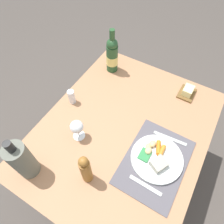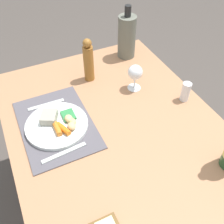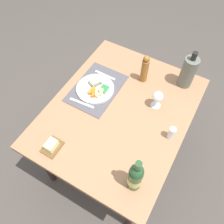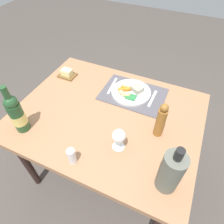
# 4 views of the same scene
# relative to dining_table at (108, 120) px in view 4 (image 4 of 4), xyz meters

# --- Properties ---
(ground_plane) EXTENTS (8.00, 8.00, 0.00)m
(ground_plane) POSITION_rel_dining_table_xyz_m (0.00, 0.00, -0.66)
(ground_plane) COLOR #4B433E
(dining_table) EXTENTS (1.18, 0.94, 0.73)m
(dining_table) POSITION_rel_dining_table_xyz_m (0.00, 0.00, 0.00)
(dining_table) COLOR #A77450
(dining_table) RESTS_ON ground_plane
(placemat) EXTENTS (0.44, 0.31, 0.01)m
(placemat) POSITION_rel_dining_table_xyz_m (-0.09, -0.24, 0.07)
(placemat) COLOR #534F56
(placemat) RESTS_ON dining_table
(dinner_plate) EXTENTS (0.28, 0.28, 0.05)m
(dinner_plate) POSITION_rel_dining_table_xyz_m (-0.07, -0.24, 0.09)
(dinner_plate) COLOR silver
(dinner_plate) RESTS_ON placemat
(fork) EXTENTS (0.02, 0.18, 0.00)m
(fork) POSITION_rel_dining_table_xyz_m (-0.23, -0.25, 0.08)
(fork) COLOR silver
(fork) RESTS_ON placemat
(knife) EXTENTS (0.03, 0.19, 0.00)m
(knife) POSITION_rel_dining_table_xyz_m (0.08, -0.26, 0.08)
(knife) COLOR silver
(knife) RESTS_ON placemat
(cooler_bottle) EXTENTS (0.10, 0.10, 0.31)m
(cooler_bottle) POSITION_rel_dining_table_xyz_m (-0.46, 0.30, 0.20)
(cooler_bottle) COLOR #626458
(cooler_bottle) RESTS_ON dining_table
(salt_shaker) EXTENTS (0.04, 0.04, 0.10)m
(salt_shaker) POSITION_rel_dining_table_xyz_m (0.02, 0.38, 0.12)
(salt_shaker) COLOR white
(salt_shaker) RESTS_ON dining_table
(wine_glass) EXTENTS (0.08, 0.08, 0.14)m
(wine_glass) POSITION_rel_dining_table_xyz_m (-0.16, 0.20, 0.17)
(wine_glass) COLOR white
(wine_glass) RESTS_ON dining_table
(pepper_mill) EXTENTS (0.05, 0.05, 0.24)m
(pepper_mill) POSITION_rel_dining_table_xyz_m (-0.34, 0.02, 0.18)
(pepper_mill) COLOR #966026
(pepper_mill) RESTS_ON dining_table
(butter_dish) EXTENTS (0.13, 0.10, 0.06)m
(butter_dish) POSITION_rel_dining_table_xyz_m (0.46, -0.23, 0.09)
(butter_dish) COLOR brown
(butter_dish) RESTS_ON dining_table
(wine_bottle) EXTENTS (0.08, 0.08, 0.32)m
(wine_bottle) POSITION_rel_dining_table_xyz_m (0.41, 0.32, 0.20)
(wine_bottle) COLOR #254D29
(wine_bottle) RESTS_ON dining_table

